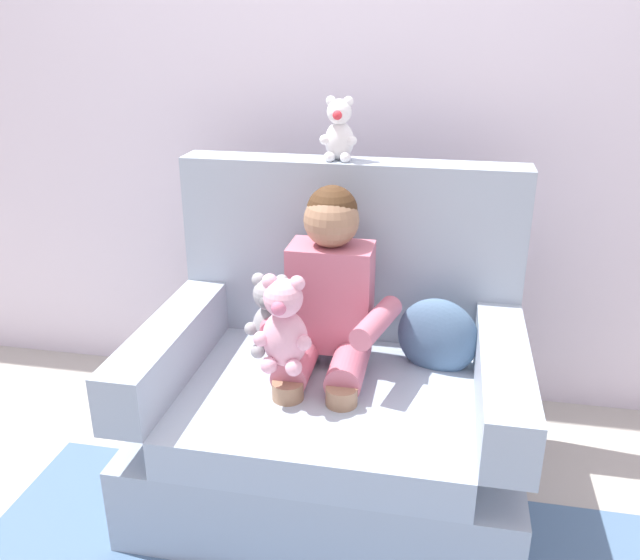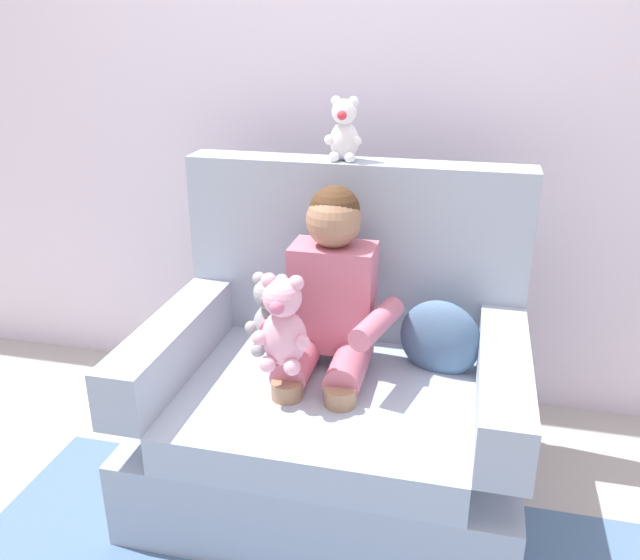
{
  "view_description": "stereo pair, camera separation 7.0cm",
  "coord_description": "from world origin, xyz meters",
  "px_view_note": "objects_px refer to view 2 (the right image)",
  "views": [
    {
      "loc": [
        0.31,
        -1.76,
        1.45
      ],
      "look_at": [
        -0.03,
        -0.05,
        0.75
      ],
      "focal_mm": 37.02,
      "sensor_mm": 36.0,
      "label": 1
    },
    {
      "loc": [
        0.38,
        -1.74,
        1.45
      ],
      "look_at": [
        -0.03,
        -0.05,
        0.75
      ],
      "focal_mm": 37.02,
      "sensor_mm": 36.0,
      "label": 2
    }
  ],
  "objects_px": {
    "plush_pink": "(283,325)",
    "plush_white_on_backrest": "(344,131)",
    "plush_grey": "(271,316)",
    "throw_pillow": "(440,339)",
    "armchair": "(336,395)",
    "seated_child": "(328,309)"
  },
  "relations": [
    {
      "from": "seated_child",
      "to": "plush_pink",
      "type": "relative_size",
      "value": 2.9
    },
    {
      "from": "armchair",
      "to": "plush_grey",
      "type": "bearing_deg",
      "value": -145.04
    },
    {
      "from": "armchair",
      "to": "seated_child",
      "type": "height_order",
      "value": "armchair"
    },
    {
      "from": "plush_grey",
      "to": "plush_white_on_backrest",
      "type": "height_order",
      "value": "plush_white_on_backrest"
    },
    {
      "from": "plush_pink",
      "to": "plush_white_on_backrest",
      "type": "xyz_separation_m",
      "value": [
        0.07,
        0.49,
        0.47
      ]
    },
    {
      "from": "seated_child",
      "to": "throw_pillow",
      "type": "bearing_deg",
      "value": 22.58
    },
    {
      "from": "plush_pink",
      "to": "plush_white_on_backrest",
      "type": "relative_size",
      "value": 1.39
    },
    {
      "from": "seated_child",
      "to": "plush_grey",
      "type": "xyz_separation_m",
      "value": [
        -0.14,
        -0.13,
        0.02
      ]
    },
    {
      "from": "armchair",
      "to": "throw_pillow",
      "type": "distance_m",
      "value": 0.38
    },
    {
      "from": "plush_grey",
      "to": "throw_pillow",
      "type": "distance_m",
      "value": 0.55
    },
    {
      "from": "armchair",
      "to": "throw_pillow",
      "type": "bearing_deg",
      "value": 17.65
    },
    {
      "from": "seated_child",
      "to": "plush_grey",
      "type": "height_order",
      "value": "seated_child"
    },
    {
      "from": "seated_child",
      "to": "plush_pink",
      "type": "xyz_separation_m",
      "value": [
        -0.09,
        -0.2,
        0.03
      ]
    },
    {
      "from": "throw_pillow",
      "to": "plush_grey",
      "type": "bearing_deg",
      "value": -155.59
    },
    {
      "from": "plush_pink",
      "to": "plush_white_on_backrest",
      "type": "height_order",
      "value": "plush_white_on_backrest"
    },
    {
      "from": "armchair",
      "to": "throw_pillow",
      "type": "height_order",
      "value": "armchair"
    },
    {
      "from": "plush_white_on_backrest",
      "to": "throw_pillow",
      "type": "bearing_deg",
      "value": -29.76
    },
    {
      "from": "plush_pink",
      "to": "plush_grey",
      "type": "bearing_deg",
      "value": 144.87
    },
    {
      "from": "seated_child",
      "to": "plush_pink",
      "type": "height_order",
      "value": "seated_child"
    },
    {
      "from": "plush_grey",
      "to": "plush_pink",
      "type": "height_order",
      "value": "plush_pink"
    },
    {
      "from": "plush_pink",
      "to": "plush_white_on_backrest",
      "type": "distance_m",
      "value": 0.68
    },
    {
      "from": "plush_grey",
      "to": "armchair",
      "type": "bearing_deg",
      "value": 14.89
    }
  ]
}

